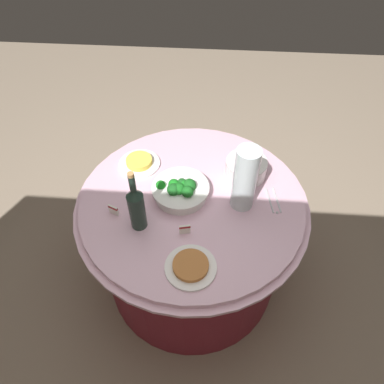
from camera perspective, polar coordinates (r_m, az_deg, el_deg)
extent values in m
plane|color=gray|center=(2.37, 0.00, -12.77)|extent=(6.00, 6.00, 0.00)
cylinder|color=maroon|center=(2.08, 0.00, -8.18)|extent=(1.01, 1.01, 0.69)
cylinder|color=#E0B2C6|center=(1.79, 0.00, -1.91)|extent=(1.16, 1.16, 0.02)
cylinder|color=#E0B2C6|center=(1.77, 0.00, -1.40)|extent=(1.10, 1.10, 0.03)
cylinder|color=white|center=(1.76, -1.80, 0.02)|extent=(0.26, 0.26, 0.05)
cylinder|color=white|center=(1.73, -1.83, 0.71)|extent=(0.28, 0.28, 0.01)
sphere|color=#19601E|center=(1.72, -0.41, 1.07)|extent=(0.07, 0.07, 0.07)
sphere|color=#19681E|center=(1.70, -2.09, 0.51)|extent=(0.06, 0.06, 0.06)
sphere|color=#19611E|center=(1.68, -0.72, 0.05)|extent=(0.06, 0.06, 0.06)
sphere|color=#19821E|center=(1.74, -4.99, 1.08)|extent=(0.05, 0.05, 0.05)
sphere|color=#195A1E|center=(1.70, -2.98, 0.38)|extent=(0.06, 0.06, 0.06)
sphere|color=#197E1E|center=(1.72, -2.90, 1.22)|extent=(0.05, 0.05, 0.05)
sphere|color=#19551E|center=(1.73, -1.61, 1.42)|extent=(0.05, 0.05, 0.05)
sphere|color=#19731E|center=(1.73, -1.26, 1.15)|extent=(0.05, 0.05, 0.05)
cylinder|color=white|center=(1.89, 8.43, 2.93)|extent=(0.21, 0.21, 0.01)
cylinder|color=white|center=(1.88, 8.46, 3.14)|extent=(0.21, 0.21, 0.01)
cylinder|color=white|center=(1.88, 8.49, 3.36)|extent=(0.21, 0.21, 0.01)
cylinder|color=white|center=(1.87, 8.53, 3.57)|extent=(0.21, 0.21, 0.01)
cylinder|color=white|center=(1.86, 8.56, 3.79)|extent=(0.21, 0.21, 0.01)
cylinder|color=white|center=(1.86, 8.60, 4.01)|extent=(0.21, 0.21, 0.01)
cylinder|color=white|center=(1.85, 8.63, 4.23)|extent=(0.21, 0.21, 0.01)
cylinder|color=white|center=(1.84, 8.67, 4.45)|extent=(0.21, 0.21, 0.01)
cylinder|color=white|center=(1.84, 8.70, 4.68)|extent=(0.21, 0.21, 0.01)
cylinder|color=#1E3128|center=(1.60, -8.69, -3.00)|extent=(0.07, 0.07, 0.20)
cone|color=#1E3128|center=(1.51, -9.20, -0.15)|extent=(0.07, 0.07, 0.04)
cylinder|color=#1E3128|center=(1.47, -9.48, 1.40)|extent=(0.03, 0.03, 0.08)
cylinder|color=#B2844C|center=(1.43, -9.72, 2.70)|extent=(0.03, 0.03, 0.02)
cylinder|color=silver|center=(1.63, 8.41, 2.06)|extent=(0.11, 0.11, 0.34)
sphere|color=#E5B26B|center=(1.73, 7.25, -0.88)|extent=(0.06, 0.06, 0.06)
sphere|color=#E5B26B|center=(1.72, 8.30, -1.39)|extent=(0.06, 0.06, 0.06)
sphere|color=#E5B26B|center=(1.74, 8.27, -0.48)|extent=(0.06, 0.06, 0.06)
sphere|color=#72C64C|center=(1.68, 7.55, 0.00)|extent=(0.06, 0.06, 0.06)
sphere|color=#72C64C|center=(1.68, 8.77, 0.00)|extent=(0.06, 0.06, 0.06)
sphere|color=#72C64C|center=(1.70, 8.06, 0.79)|extent=(0.06, 0.06, 0.06)
sphere|color=red|center=(1.64, 8.07, 1.01)|extent=(0.06, 0.06, 0.06)
sphere|color=red|center=(1.65, 9.04, 1.54)|extent=(0.06, 0.06, 0.06)
sphere|color=red|center=(1.66, 7.86, 1.93)|extent=(0.06, 0.06, 0.06)
sphere|color=#E5B26B|center=(1.60, 8.72, 2.26)|extent=(0.06, 0.06, 0.06)
sphere|color=#E5B26B|center=(1.62, 9.05, 3.12)|extent=(0.06, 0.06, 0.06)
sphere|color=#E5B26B|center=(1.61, 7.81, 2.98)|extent=(0.06, 0.06, 0.06)
cylinder|color=silver|center=(1.79, 12.22, -1.25)|extent=(0.03, 0.16, 0.01)
cylinder|color=silver|center=(1.80, 13.32, -1.17)|extent=(0.03, 0.16, 0.01)
sphere|color=silver|center=(1.75, 13.37, -3.20)|extent=(0.01, 0.01, 0.01)
cylinder|color=white|center=(1.53, -0.21, -11.84)|extent=(0.22, 0.22, 0.01)
cylinder|color=#B77038|center=(1.52, -0.21, -11.54)|extent=(0.15, 0.15, 0.02)
cylinder|color=white|center=(1.94, -8.33, 4.45)|extent=(0.22, 0.22, 0.01)
cylinder|color=#F2D14C|center=(1.93, -8.39, 4.88)|extent=(0.14, 0.14, 0.03)
cube|color=white|center=(1.72, -12.37, -2.82)|extent=(0.05, 0.03, 0.05)
cube|color=maroon|center=(1.71, -12.46, -2.45)|extent=(0.05, 0.03, 0.01)
cube|color=white|center=(1.61, -1.14, -5.95)|extent=(0.05, 0.02, 0.05)
cube|color=maroon|center=(1.60, -1.15, -5.58)|extent=(0.05, 0.02, 0.01)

